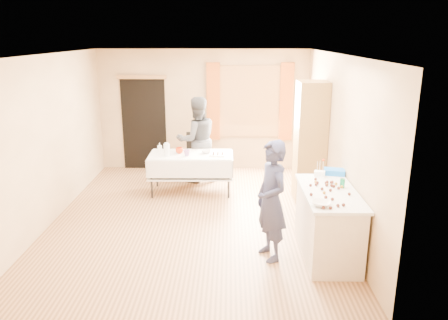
{
  "coord_description": "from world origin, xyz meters",
  "views": [
    {
      "loc": [
        0.57,
        -6.63,
        2.87
      ],
      "look_at": [
        0.48,
        0.0,
        0.97
      ],
      "focal_mm": 35.0,
      "sensor_mm": 36.0,
      "label": 1
    }
  ],
  "objects_px": {
    "cabinet": "(310,142)",
    "girl": "(271,201)",
    "counter": "(328,223)",
    "chair": "(196,165)",
    "woman": "(197,140)",
    "party_table": "(191,170)"
  },
  "relations": [
    {
      "from": "cabinet",
      "to": "girl",
      "type": "height_order",
      "value": "cabinet"
    },
    {
      "from": "cabinet",
      "to": "chair",
      "type": "relative_size",
      "value": 2.25
    },
    {
      "from": "cabinet",
      "to": "counter",
      "type": "height_order",
      "value": "cabinet"
    },
    {
      "from": "counter",
      "to": "girl",
      "type": "distance_m",
      "value": 0.85
    },
    {
      "from": "counter",
      "to": "chair",
      "type": "bearing_deg",
      "value": 121.61
    },
    {
      "from": "counter",
      "to": "girl",
      "type": "xyz_separation_m",
      "value": [
        -0.77,
        -0.1,
        0.35
      ]
    },
    {
      "from": "party_table",
      "to": "girl",
      "type": "distance_m",
      "value": 2.83
    },
    {
      "from": "cabinet",
      "to": "girl",
      "type": "xyz_separation_m",
      "value": [
        -0.87,
        -2.19,
        -0.26
      ]
    },
    {
      "from": "chair",
      "to": "woman",
      "type": "relative_size",
      "value": 0.55
    },
    {
      "from": "counter",
      "to": "chair",
      "type": "relative_size",
      "value": 1.56
    },
    {
      "from": "cabinet",
      "to": "woman",
      "type": "distance_m",
      "value": 2.31
    },
    {
      "from": "girl",
      "to": "cabinet",
      "type": "bearing_deg",
      "value": 137.16
    },
    {
      "from": "counter",
      "to": "girl",
      "type": "relative_size",
      "value": 0.91
    },
    {
      "from": "girl",
      "to": "woman",
      "type": "bearing_deg",
      "value": 179.52
    },
    {
      "from": "woman",
      "to": "chair",
      "type": "bearing_deg",
      "value": -95.08
    },
    {
      "from": "counter",
      "to": "woman",
      "type": "relative_size",
      "value": 0.85
    },
    {
      "from": "girl",
      "to": "party_table",
      "type": "bearing_deg",
      "value": -174.35
    },
    {
      "from": "counter",
      "to": "girl",
      "type": "height_order",
      "value": "girl"
    },
    {
      "from": "party_table",
      "to": "girl",
      "type": "height_order",
      "value": "girl"
    },
    {
      "from": "party_table",
      "to": "woman",
      "type": "xyz_separation_m",
      "value": [
        0.07,
        0.68,
        0.42
      ]
    },
    {
      "from": "chair",
      "to": "girl",
      "type": "xyz_separation_m",
      "value": [
        1.25,
        -3.39,
        0.52
      ]
    },
    {
      "from": "woman",
      "to": "girl",
      "type": "bearing_deg",
      "value": 90.5
    }
  ]
}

